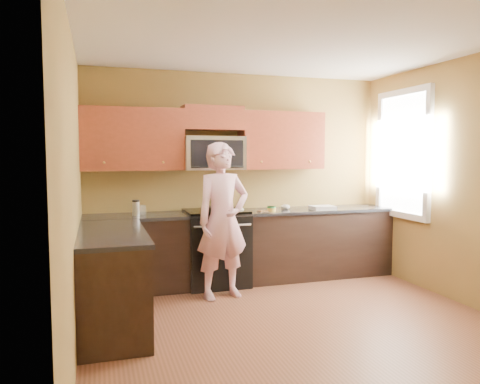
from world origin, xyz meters
name	(u,v)px	position (x,y,z in m)	size (l,w,h in m)	color
floor	(301,328)	(0.00, 0.00, 0.00)	(4.00, 4.00, 0.00)	brown
ceiling	(304,37)	(0.00, 0.00, 2.70)	(4.00, 4.00, 0.00)	white
wall_back	(239,176)	(0.00, 2.00, 1.35)	(4.00, 4.00, 0.00)	brown
wall_front	(467,212)	(0.00, -2.00, 1.35)	(4.00, 4.00, 0.00)	brown
wall_left	(73,191)	(-2.00, 0.00, 1.35)	(4.00, 4.00, 0.00)	brown
wall_right	(476,182)	(2.00, 0.00, 1.35)	(4.00, 4.00, 0.00)	brown
cabinet_back_run	(246,248)	(0.00, 1.70, 0.44)	(4.00, 0.60, 0.88)	black
cabinet_left_run	(112,281)	(-1.70, 0.60, 0.44)	(0.60, 1.60, 0.88)	black
countertop_back	(246,213)	(0.00, 1.69, 0.90)	(4.00, 0.62, 0.04)	black
countertop_left	(112,233)	(-1.69, 0.60, 0.90)	(0.62, 1.60, 0.04)	black
stove	(216,247)	(-0.40, 1.68, 0.47)	(0.76, 0.65, 0.95)	black
microwave	(213,170)	(-0.40, 1.80, 1.45)	(0.76, 0.40, 0.42)	silver
upper_cab_left	(133,170)	(-1.39, 1.83, 1.45)	(1.22, 0.33, 0.75)	maroon
upper_cab_right	(281,169)	(0.54, 1.83, 1.45)	(1.12, 0.33, 0.75)	maroon
upper_cab_over_mw	(212,118)	(-0.40, 1.83, 2.10)	(0.76, 0.33, 0.30)	maroon
window	(403,154)	(1.98, 1.20, 1.65)	(0.06, 1.06, 1.66)	white
woman	(223,221)	(-0.45, 1.15, 0.89)	(0.65, 0.43, 1.78)	pink
frying_pan	(212,211)	(-0.49, 1.54, 0.95)	(0.26, 0.46, 0.06)	black
butter_tub	(271,211)	(0.30, 1.56, 0.92)	(0.11, 0.11, 0.08)	yellow
toast_slice	(263,211)	(0.19, 1.57, 0.93)	(0.11, 0.11, 0.01)	#B27F47
napkin_a	(240,210)	(-0.11, 1.61, 0.95)	(0.11, 0.12, 0.06)	silver
napkin_b	(285,207)	(0.56, 1.72, 0.95)	(0.12, 0.13, 0.07)	silver
dish_towel	(322,208)	(1.01, 1.54, 0.95)	(0.30, 0.24, 0.05)	white
travel_mug	(136,216)	(-1.38, 1.66, 0.92)	(0.09, 0.09, 0.18)	silver
glass_a	(143,210)	(-1.30, 1.70, 0.98)	(0.07, 0.07, 0.12)	silver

